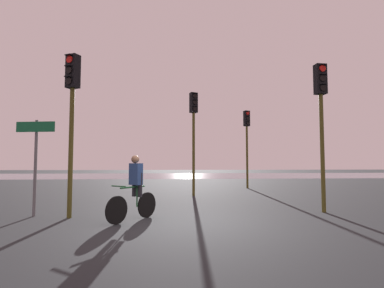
# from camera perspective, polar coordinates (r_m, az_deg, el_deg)

# --- Properties ---
(ground_plane) EXTENTS (120.00, 120.00, 0.00)m
(ground_plane) POSITION_cam_1_polar(r_m,az_deg,el_deg) (7.15, -1.16, -15.14)
(ground_plane) COLOR black
(water_strip) EXTENTS (80.00, 16.00, 0.01)m
(water_strip) POSITION_cam_1_polar(r_m,az_deg,el_deg) (35.45, -3.54, -6.01)
(water_strip) COLOR slate
(water_strip) RESTS_ON ground
(traffic_light_near_right) EXTENTS (0.34, 0.35, 4.38)m
(traffic_light_near_right) POSITION_cam_1_polar(r_m,az_deg,el_deg) (9.72, 23.39, 6.23)
(traffic_light_near_right) COLOR #4C4719
(traffic_light_near_right) RESTS_ON ground
(traffic_light_far_right) EXTENTS (0.38, 0.40, 4.48)m
(traffic_light_far_right) POSITION_cam_1_polar(r_m,az_deg,el_deg) (17.64, 10.41, 1.85)
(traffic_light_far_right) COLOR #4C4719
(traffic_light_far_right) RESTS_ON ground
(traffic_light_near_left) EXTENTS (0.39, 0.41, 4.33)m
(traffic_light_near_left) POSITION_cam_1_polar(r_m,az_deg,el_deg) (8.66, -21.90, 7.20)
(traffic_light_near_left) COLOR #4C4719
(traffic_light_near_left) RESTS_ON ground
(traffic_light_center) EXTENTS (0.39, 0.41, 4.59)m
(traffic_light_center) POSITION_cam_1_polar(r_m,az_deg,el_deg) (13.36, 0.31, 3.85)
(traffic_light_center) COLOR #4C4719
(traffic_light_center) RESTS_ON ground
(direction_sign_post) EXTENTS (1.09, 0.22, 2.60)m
(direction_sign_post) POSITION_cam_1_polar(r_m,az_deg,el_deg) (9.15, -27.67, -1.54)
(direction_sign_post) COLOR slate
(direction_sign_post) RESTS_ON ground
(cyclist) EXTENTS (1.06, 1.39, 1.62)m
(cyclist) POSITION_cam_1_polar(r_m,az_deg,el_deg) (7.69, -10.86, -8.11)
(cyclist) COLOR black
(cyclist) RESTS_ON ground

